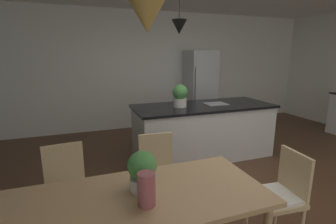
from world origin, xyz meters
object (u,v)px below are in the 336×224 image
(dining_table, at_px, (129,206))
(chair_kitchen_end, at_px, (280,194))
(chair_far_right, at_px, (158,172))
(potted_plant_on_island, at_px, (180,95))
(chair_far_left, at_px, (66,187))
(kitchen_island, at_px, (203,130))
(refrigerator, at_px, (200,89))
(vase_on_dining_table, at_px, (147,189))
(potted_plant_on_table, at_px, (142,170))

(dining_table, distance_m, chair_kitchen_end, 1.41)
(chair_far_right, height_order, potted_plant_on_island, potted_plant_on_island)
(dining_table, height_order, chair_far_left, chair_far_left)
(kitchen_island, distance_m, potted_plant_on_island, 0.76)
(chair_far_left, xyz_separation_m, potted_plant_on_island, (1.70, 1.24, 0.62))
(dining_table, height_order, potted_plant_on_island, potted_plant_on_island)
(refrigerator, bearing_deg, chair_far_right, -123.88)
(chair_kitchen_end, xyz_separation_m, kitchen_island, (0.27, 2.04, -0.01))
(chair_far_left, distance_m, refrigerator, 4.24)
(kitchen_island, bearing_deg, chair_far_left, -149.77)
(vase_on_dining_table, bearing_deg, potted_plant_on_island, 62.36)
(chair_far_left, distance_m, vase_on_dining_table, 1.14)
(chair_far_left, height_order, kitchen_island, kitchen_island)
(chair_far_left, bearing_deg, potted_plant_on_table, -50.17)
(chair_far_left, relative_size, kitchen_island, 0.37)
(chair_kitchen_end, xyz_separation_m, potted_plant_on_table, (-1.28, 0.09, 0.41))
(refrigerator, bearing_deg, vase_on_dining_table, -121.30)
(chair_far_left, distance_m, kitchen_island, 2.47)
(chair_far_right, height_order, kitchen_island, kitchen_island)
(dining_table, xyz_separation_m, chair_kitchen_end, (1.40, -0.00, -0.19))
(chair_far_right, bearing_deg, chair_kitchen_end, -40.63)
(potted_plant_on_table, bearing_deg, potted_plant_on_island, 60.39)
(potted_plant_on_island, bearing_deg, chair_kitchen_end, -85.34)
(dining_table, distance_m, vase_on_dining_table, 0.24)
(chair_far_right, relative_size, chair_far_left, 1.00)
(chair_kitchen_end, bearing_deg, chair_far_right, 139.37)
(chair_far_right, relative_size, kitchen_island, 0.37)
(dining_table, relative_size, chair_kitchen_end, 2.37)
(kitchen_island, relative_size, potted_plant_on_island, 6.41)
(vase_on_dining_table, bearing_deg, potted_plant_on_table, 83.83)
(chair_kitchen_end, distance_m, refrigerator, 3.98)
(chair_far_left, bearing_deg, kitchen_island, 30.23)
(chair_far_right, xyz_separation_m, potted_plant_on_island, (0.77, 1.24, 0.62))
(chair_kitchen_end, bearing_deg, vase_on_dining_table, -174.76)
(chair_kitchen_end, height_order, vase_on_dining_table, vase_on_dining_table)
(kitchen_island, bearing_deg, dining_table, -129.25)
(kitchen_island, relative_size, vase_on_dining_table, 9.99)
(chair_far_left, bearing_deg, chair_far_right, -0.00)
(potted_plant_on_island, bearing_deg, chair_far_right, -121.59)
(refrigerator, distance_m, vase_on_dining_table, 4.59)
(chair_far_left, relative_size, vase_on_dining_table, 3.71)
(chair_far_right, relative_size, refrigerator, 0.48)
(potted_plant_on_table, bearing_deg, dining_table, -145.34)
(potted_plant_on_table, relative_size, vase_on_dining_table, 1.29)
(chair_far_left, relative_size, refrigerator, 0.48)
(chair_far_right, distance_m, potted_plant_on_table, 0.89)
(chair_kitchen_end, distance_m, kitchen_island, 2.06)
(vase_on_dining_table, bearing_deg, kitchen_island, 54.10)
(chair_kitchen_end, bearing_deg, kitchen_island, 82.59)
(chair_kitchen_end, bearing_deg, potted_plant_on_island, 94.66)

